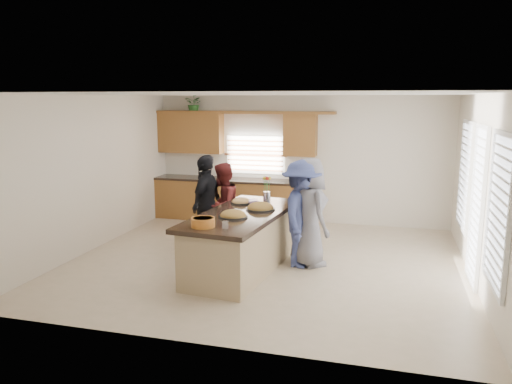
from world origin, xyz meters
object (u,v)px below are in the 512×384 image
(woman_left_front, at_px, (206,204))
(woman_right_front, at_px, (309,212))
(woman_right_back, at_px, (301,214))
(island, at_px, (242,243))
(woman_left_back, at_px, (205,195))
(woman_left_mid, at_px, (223,206))
(salad_bowl, at_px, (203,222))

(woman_left_front, distance_m, woman_right_front, 1.94)
(woman_left_front, xyz_separation_m, woman_right_back, (1.79, -0.40, 0.02))
(island, distance_m, woman_right_back, 1.07)
(island, bearing_deg, woman_left_back, 131.01)
(woman_left_back, bearing_deg, woman_left_front, 1.62)
(woman_left_back, height_order, woman_left_mid, woman_left_back)
(woman_left_mid, bearing_deg, woman_left_front, -39.17)
(woman_left_back, height_order, woman_left_front, woman_left_front)
(woman_left_mid, xyz_separation_m, woman_right_back, (1.57, -0.64, 0.09))
(woman_left_front, bearing_deg, island, 51.07)
(island, relative_size, salad_bowl, 8.31)
(woman_left_mid, bearing_deg, woman_right_back, 71.66)
(woman_left_back, distance_m, woman_right_front, 2.74)
(woman_right_front, bearing_deg, island, 80.40)
(island, relative_size, woman_left_front, 1.62)
(island, relative_size, woman_right_back, 1.59)
(woman_left_front, distance_m, woman_right_back, 1.84)
(woman_left_back, distance_m, woman_left_mid, 1.08)
(island, height_order, woman_right_front, woman_right_front)
(woman_right_back, distance_m, woman_right_front, 0.15)
(woman_left_front, relative_size, woman_right_back, 0.98)
(woman_right_front, bearing_deg, woman_left_mid, 33.89)
(island, height_order, woman_right_back, woman_right_back)
(salad_bowl, height_order, woman_left_front, woman_left_front)
(woman_left_mid, distance_m, woman_right_back, 1.70)
(woman_right_front, bearing_deg, woman_left_back, 21.12)
(woman_left_back, height_order, woman_right_back, woman_right_back)
(island, distance_m, woman_left_back, 2.40)
(woman_right_back, bearing_deg, island, 116.30)
(woman_right_front, bearing_deg, salad_bowl, 102.82)
(woman_left_front, bearing_deg, woman_left_back, -154.41)
(woman_left_mid, relative_size, woman_right_back, 0.90)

